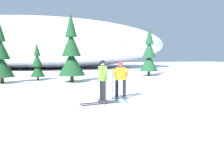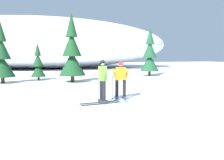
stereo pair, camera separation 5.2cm
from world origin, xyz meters
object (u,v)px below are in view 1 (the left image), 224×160
(skier_orange_jacket, at_px, (121,80))
(pine_tree_far_right, at_px, (149,56))
(skier_lime_jacket, at_px, (102,81))
(pine_tree_far_left, at_px, (1,57))
(pine_tree_center_left, at_px, (37,65))
(pine_tree_center_right, at_px, (71,53))

(skier_orange_jacket, distance_m, pine_tree_far_right, 12.77)
(skier_lime_jacket, distance_m, pine_tree_far_left, 10.37)
(skier_orange_jacket, bearing_deg, pine_tree_center_left, 111.11)
(pine_tree_center_left, bearing_deg, skier_orange_jacket, -68.89)
(skier_orange_jacket, xyz_separation_m, pine_tree_far_left, (-6.22, 8.41, 1.05))
(pine_tree_center_left, xyz_separation_m, pine_tree_far_right, (10.85, 0.90, 0.78))
(skier_lime_jacket, relative_size, pine_tree_center_right, 0.35)
(pine_tree_far_right, bearing_deg, pine_tree_center_left, -175.26)
(skier_orange_jacket, relative_size, pine_tree_center_left, 0.56)
(skier_lime_jacket, bearing_deg, pine_tree_far_left, 120.37)
(skier_orange_jacket, relative_size, skier_lime_jacket, 0.95)
(skier_orange_jacket, relative_size, pine_tree_far_right, 0.35)
(skier_lime_jacket, xyz_separation_m, pine_tree_far_left, (-5.22, 8.91, 1.02))
(skier_lime_jacket, xyz_separation_m, pine_tree_center_right, (-0.19, 7.99, 1.26))
(pine_tree_far_right, bearing_deg, skier_lime_jacket, -126.41)
(skier_lime_jacket, distance_m, pine_tree_center_right, 8.10)
(pine_tree_far_left, relative_size, pine_tree_center_right, 0.89)
(skier_lime_jacket, relative_size, pine_tree_far_left, 0.39)
(skier_orange_jacket, height_order, pine_tree_far_left, pine_tree_far_left)
(pine_tree_far_left, height_order, pine_tree_center_left, pine_tree_far_left)
(pine_tree_center_left, distance_m, pine_tree_far_right, 10.92)
(pine_tree_center_left, bearing_deg, skier_lime_jacket, -74.98)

